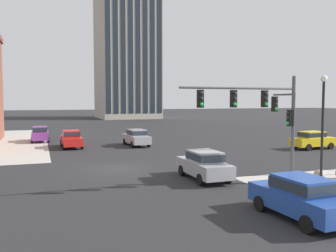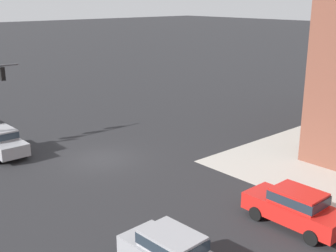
% 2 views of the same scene
% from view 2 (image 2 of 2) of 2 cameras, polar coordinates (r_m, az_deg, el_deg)
% --- Properties ---
extents(ground_plane, '(320.00, 320.00, 0.00)m').
position_cam_2_polar(ground_plane, '(27.12, -8.66, -4.33)').
color(ground_plane, '#262628').
extents(car_main_northbound_far, '(1.89, 4.40, 1.68)m').
position_cam_2_polar(car_main_northbound_far, '(29.28, -20.97, -1.79)').
color(car_main_northbound_far, '#99999E').
rests_on(car_main_northbound_far, ground).
extents(car_cross_eastbound, '(1.93, 4.42, 1.68)m').
position_cam_2_polar(car_cross_eastbound, '(19.80, 16.37, -10.08)').
color(car_cross_eastbound, red).
rests_on(car_cross_eastbound, ground).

